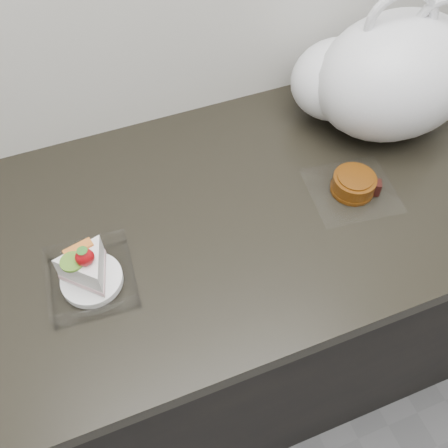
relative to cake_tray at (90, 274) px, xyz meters
name	(u,v)px	position (x,y,z in m)	size (l,w,h in m)	color
counter	(219,314)	(0.27, 0.07, -0.48)	(2.04, 0.64, 0.90)	black
cake_tray	(90,274)	(0.00, 0.00, 0.00)	(0.16, 0.16, 0.12)	white
mooncake_wrap	(354,185)	(0.55, 0.02, -0.01)	(0.19, 0.18, 0.04)	white
plastic_bag	(384,76)	(0.69, 0.19, 0.10)	(0.44, 0.39, 0.32)	white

